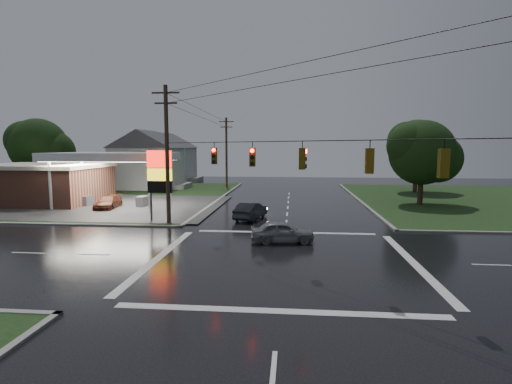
# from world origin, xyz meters

# --- Properties ---
(ground) EXTENTS (120.00, 120.00, 0.00)m
(ground) POSITION_xyz_m (0.00, 0.00, 0.00)
(ground) COLOR black
(ground) RESTS_ON ground
(grass_nw) EXTENTS (36.00, 36.00, 0.08)m
(grass_nw) POSITION_xyz_m (-26.00, 26.00, 0.04)
(grass_nw) COLOR #1D3015
(grass_nw) RESTS_ON ground
(gas_station) EXTENTS (26.20, 18.00, 5.60)m
(gas_station) POSITION_xyz_m (-25.68, 19.70, 2.55)
(gas_station) COLOR #2D2D2D
(gas_station) RESTS_ON ground
(pylon_sign) EXTENTS (2.00, 0.35, 6.00)m
(pylon_sign) POSITION_xyz_m (-10.50, 10.50, 4.01)
(pylon_sign) COLOR #59595E
(pylon_sign) RESTS_ON ground
(utility_pole_nw) EXTENTS (2.20, 0.32, 11.00)m
(utility_pole_nw) POSITION_xyz_m (-9.50, 9.50, 5.72)
(utility_pole_nw) COLOR #382619
(utility_pole_nw) RESTS_ON ground
(utility_pole_n) EXTENTS (2.20, 0.32, 10.50)m
(utility_pole_n) POSITION_xyz_m (-9.50, 38.00, 5.47)
(utility_pole_n) COLOR #382619
(utility_pole_n) RESTS_ON ground
(traffic_signals) EXTENTS (26.87, 26.87, 1.47)m
(traffic_signals) POSITION_xyz_m (0.02, -0.02, 6.48)
(traffic_signals) COLOR black
(traffic_signals) RESTS_ON ground
(house_near) EXTENTS (11.05, 8.48, 8.60)m
(house_near) POSITION_xyz_m (-20.95, 36.00, 4.41)
(house_near) COLOR silver
(house_near) RESTS_ON ground
(house_far) EXTENTS (11.05, 8.48, 8.60)m
(house_far) POSITION_xyz_m (-21.95, 48.00, 4.41)
(house_far) COLOR silver
(house_far) RESTS_ON ground
(tree_nw_behind) EXTENTS (8.93, 7.60, 10.00)m
(tree_nw_behind) POSITION_xyz_m (-33.84, 29.99, 6.18)
(tree_nw_behind) COLOR black
(tree_nw_behind) RESTS_ON ground
(tree_ne_near) EXTENTS (7.99, 6.80, 8.98)m
(tree_ne_near) POSITION_xyz_m (14.14, 21.99, 5.56)
(tree_ne_near) COLOR black
(tree_ne_near) RESTS_ON ground
(tree_ne_far) EXTENTS (8.46, 7.20, 9.80)m
(tree_ne_far) POSITION_xyz_m (17.15, 33.99, 6.18)
(tree_ne_far) COLOR black
(tree_ne_far) RESTS_ON ground
(car_north) EXTENTS (2.65, 4.72, 1.47)m
(car_north) POSITION_xyz_m (-3.09, 12.08, 0.74)
(car_north) COLOR black
(car_north) RESTS_ON ground
(car_crossing) EXTENTS (4.29, 2.13, 1.41)m
(car_crossing) POSITION_xyz_m (-0.16, 4.01, 0.70)
(car_crossing) COLOR gray
(car_crossing) RESTS_ON ground
(car_pump) EXTENTS (2.23, 4.61, 1.29)m
(car_pump) POSITION_xyz_m (-17.94, 16.51, 0.65)
(car_pump) COLOR #502112
(car_pump) RESTS_ON ground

